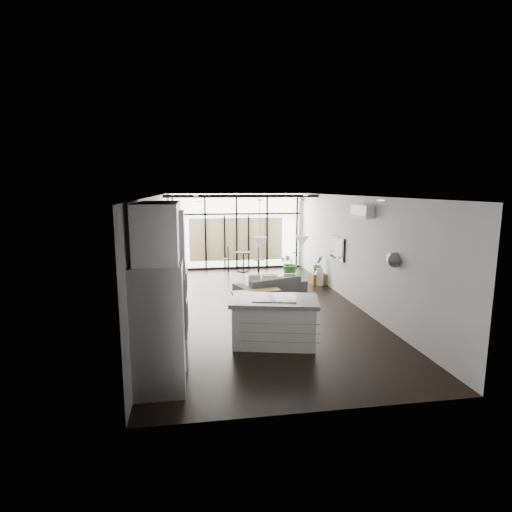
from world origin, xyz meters
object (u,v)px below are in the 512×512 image
object	(u,v)px
island	(274,321)
console_bench	(256,298)
tv	(337,248)
milk_can	(319,276)
sofa	(271,283)
pouf	(269,280)
fridge	(159,326)

from	to	relation	value
island	console_bench	world-z (taller)	island
tv	milk_can	bearing A→B (deg)	103.21
sofa	pouf	world-z (taller)	sofa
island	console_bench	bearing A→B (deg)	102.07
island	sofa	distance (m)	3.44
fridge	tv	distance (m)	6.76
fridge	pouf	size ratio (longest dim) A/B	4.05
pouf	milk_can	world-z (taller)	milk_can
sofa	milk_can	bearing A→B (deg)	-168.46
island	sofa	bearing A→B (deg)	93.18
console_bench	tv	world-z (taller)	tv
console_bench	milk_can	distance (m)	2.98
sofa	console_bench	world-z (taller)	sofa
island	fridge	bearing A→B (deg)	-132.79
island	pouf	distance (m)	4.63
pouf	console_bench	bearing A→B (deg)	-110.34
fridge	console_bench	size ratio (longest dim) A/B	1.51
fridge	tv	world-z (taller)	fridge
pouf	milk_can	xyz separation A→B (m)	(1.56, -0.10, 0.08)
sofa	fridge	bearing A→B (deg)	41.53
tv	sofa	bearing A→B (deg)	-175.23
island	pouf	size ratio (longest dim) A/B	3.49
fridge	pouf	xyz separation A→B (m)	(2.83, 5.94, -0.77)
pouf	fridge	bearing A→B (deg)	-115.46
console_bench	tv	xyz separation A→B (m)	(2.51, 0.99, 1.10)
console_bench	milk_can	size ratio (longest dim) A/B	2.33
tv	console_bench	bearing A→B (deg)	-158.38
fridge	pouf	distance (m)	6.62
fridge	tv	size ratio (longest dim) A/B	1.75
console_bench	pouf	xyz separation A→B (m)	(0.74, 1.99, -0.01)
island	tv	xyz separation A→B (m)	(2.55, 3.56, 0.85)
sofa	island	bearing A→B (deg)	60.54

